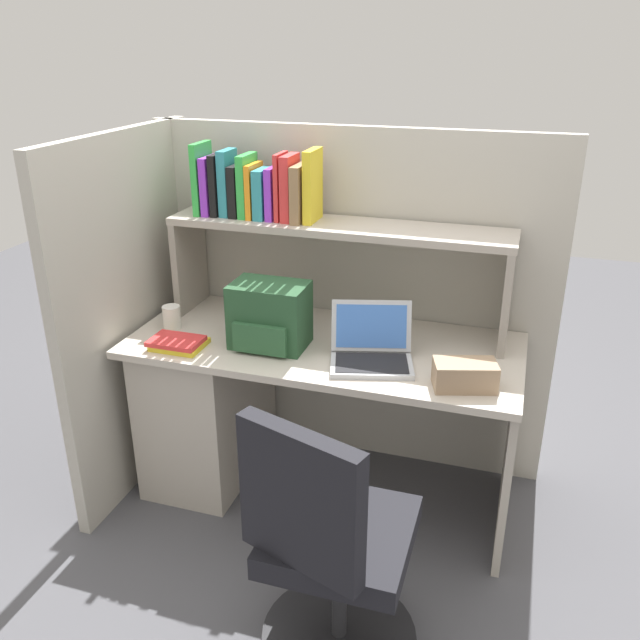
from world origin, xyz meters
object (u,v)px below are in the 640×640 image
at_px(paper_cup, 172,317).
at_px(computer_mouse, 458,365).
at_px(tissue_box, 465,375).
at_px(office_chair, 330,560).
at_px(laptop, 371,350).
at_px(backpack, 269,316).

bearing_deg(paper_cup, computer_mouse, -1.11).
xyz_separation_m(computer_mouse, paper_cup, (-1.22, 0.02, 0.03)).
height_order(tissue_box, office_chair, office_chair).
height_order(laptop, paper_cup, laptop).
relative_size(paper_cup, tissue_box, 0.45).
bearing_deg(tissue_box, paper_cup, 156.20).
bearing_deg(laptop, office_chair, -85.81).
bearing_deg(paper_cup, office_chair, -39.43).
xyz_separation_m(backpack, tissue_box, (0.79, -0.12, -0.08)).
distance_m(backpack, office_chair, 1.00).
xyz_separation_m(computer_mouse, office_chair, (-0.28, -0.75, -0.35)).
height_order(paper_cup, tissue_box, same).
distance_m(laptop, paper_cup, 0.90).
xyz_separation_m(laptop, paper_cup, (-0.89, 0.06, -0.00)).
bearing_deg(laptop, tissue_box, -15.35).
bearing_deg(laptop, backpack, 177.04).
relative_size(laptop, computer_mouse, 3.54).
height_order(computer_mouse, paper_cup, paper_cup).
bearing_deg(computer_mouse, tissue_box, -83.45).
distance_m(paper_cup, tissue_box, 1.27).
xyz_separation_m(backpack, office_chair, (0.48, -0.74, -0.46)).
xyz_separation_m(laptop, tissue_box, (0.36, -0.10, -0.00)).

